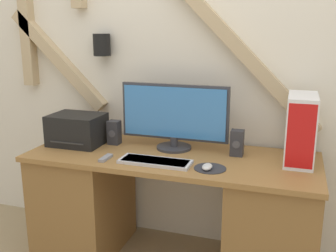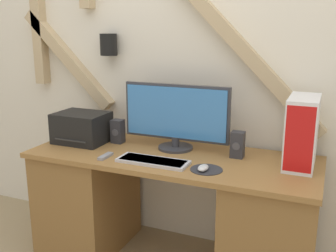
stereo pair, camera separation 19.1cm
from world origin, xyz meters
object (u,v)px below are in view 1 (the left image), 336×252
mouse (207,167)px  computer_tower (301,129)px  speaker_right (237,143)px  monitor (174,115)px  printer (77,130)px  keyboard (155,161)px  remote_control (106,158)px  speaker_left (114,132)px

mouse → computer_tower: computer_tower is taller
computer_tower → speaker_right: (-0.35, 0.01, -0.12)m
monitor → printer: (-0.63, -0.11, -0.12)m
mouse → monitor: bearing=132.1°
monitor → computer_tower: bearing=-1.7°
keyboard → remote_control: 0.30m
computer_tower → speaker_left: size_ratio=2.48×
computer_tower → printer: 1.38m
monitor → speaker_right: 0.42m
speaker_left → speaker_right: bearing=0.8°
monitor → keyboard: (-0.02, -0.30, -0.21)m
printer → keyboard: bearing=-17.4°
mouse → keyboard: bearing=177.1°
monitor → speaker_left: monitor is taller
remote_control → printer: bearing=145.3°
computer_tower → speaker_left: computer_tower is taller
mouse → remote_control: (-0.60, -0.01, -0.01)m
computer_tower → monitor: bearing=178.3°
remote_control → speaker_left: bearing=106.1°
mouse → speaker_right: speaker_right is taller
printer → remote_control: 0.39m
mouse → remote_control: size_ratio=0.74×
printer → remote_control: (0.31, -0.22, -0.09)m
printer → monitor: bearing=9.6°
mouse → computer_tower: size_ratio=0.24×
mouse → printer: (-0.91, 0.21, 0.08)m
speaker_left → remote_control: bearing=-73.9°
computer_tower → remote_control: 1.12m
monitor → remote_control: bearing=-134.4°
keyboard → speaker_right: 0.51m
monitor → speaker_right: (0.40, -0.02, -0.14)m
printer → speaker_left: 0.24m
speaker_right → speaker_left: bearing=-179.2°
keyboard → monitor: bearing=86.3°
keyboard → remote_control: size_ratio=3.32×
monitor → mouse: (0.28, -0.31, -0.20)m
speaker_left → speaker_right: (0.80, 0.01, 0.00)m
monitor → speaker_left: size_ratio=4.38×
keyboard → computer_tower: bearing=19.8°
printer → speaker_right: printer is taller
monitor → speaker_right: monitor is taller
monitor → keyboard: bearing=-93.7°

